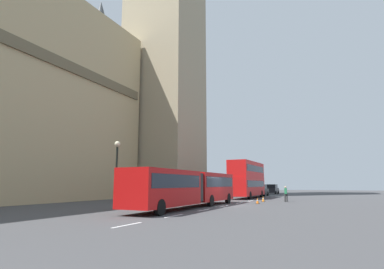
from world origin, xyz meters
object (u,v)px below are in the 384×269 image
object	(u,v)px
sedan_lead	(261,190)
traffic_cone_west	(257,201)
articulated_bus	(189,186)
sedan_trailing	(272,189)
traffic_cone_middle	(263,199)
pedestrian_near_cones	(286,193)
street_lamp	(116,169)
double_decker_bus	(247,178)

from	to	relation	value
sedan_lead	traffic_cone_west	xyz separation A→B (m)	(-19.55, -4.01, -0.63)
sedan_lead	traffic_cone_west	world-z (taller)	sedan_lead
articulated_bus	traffic_cone_west	bearing A→B (deg)	-28.14
articulated_bus	sedan_lead	bearing A→B (deg)	0.19
sedan_trailing	traffic_cone_west	size ratio (longest dim) A/B	7.59
traffic_cone_middle	articulated_bus	bearing A→B (deg)	161.62
sedan_trailing	pedestrian_near_cones	xyz separation A→B (m)	(-26.34, -6.26, -0.00)
traffic_cone_middle	pedestrian_near_cones	world-z (taller)	pedestrian_near_cones
sedan_lead	traffic_cone_middle	distance (m)	16.25
articulated_bus	traffic_cone_west	xyz separation A→B (m)	(7.32, -3.92, -1.46)
sedan_lead	sedan_trailing	distance (m)	11.21
traffic_cone_middle	street_lamp	world-z (taller)	street_lamp
sedan_trailing	street_lamp	xyz separation A→B (m)	(-41.83, 4.24, 2.14)
double_decker_bus	street_lamp	bearing A→B (deg)	168.54
sedan_trailing	pedestrian_near_cones	world-z (taller)	sedan_trailing
traffic_cone_middle	double_decker_bus	bearing A→B (deg)	26.50
articulated_bus	traffic_cone_middle	xyz separation A→B (m)	(11.07, -3.68, -1.46)
street_lamp	pedestrian_near_cones	world-z (taller)	street_lamp
articulated_bus	double_decker_bus	xyz separation A→B (m)	(18.46, 0.00, 0.97)
double_decker_bus	pedestrian_near_cones	xyz separation A→B (m)	(-6.72, -6.00, -1.80)
articulated_bus	double_decker_bus	bearing A→B (deg)	0.01
sedan_trailing	street_lamp	bearing A→B (deg)	174.21
traffic_cone_west	traffic_cone_middle	bearing A→B (deg)	3.65
sedan_lead	traffic_cone_middle	bearing A→B (deg)	-166.59
articulated_bus	street_lamp	world-z (taller)	street_lamp
articulated_bus	street_lamp	size ratio (longest dim) A/B	3.03
sedan_lead	sedan_trailing	size ratio (longest dim) A/B	1.00
double_decker_bus	pedestrian_near_cones	distance (m)	9.19
articulated_bus	double_decker_bus	world-z (taller)	double_decker_bus
double_decker_bus	sedan_trailing	size ratio (longest dim) A/B	2.35
traffic_cone_middle	sedan_trailing	bearing A→B (deg)	8.31
sedan_trailing	traffic_cone_middle	bearing A→B (deg)	-171.69
sedan_lead	traffic_cone_middle	size ratio (longest dim) A/B	7.59
sedan_lead	pedestrian_near_cones	world-z (taller)	sedan_lead
pedestrian_near_cones	articulated_bus	bearing A→B (deg)	152.94
sedan_lead	pedestrian_near_cones	size ratio (longest dim) A/B	2.60
articulated_bus	pedestrian_near_cones	world-z (taller)	articulated_bus
street_lamp	sedan_trailing	bearing A→B (deg)	-5.79
sedan_trailing	traffic_cone_middle	distance (m)	27.30
articulated_bus	street_lamp	distance (m)	6.01
double_decker_bus	sedan_trailing	bearing A→B (deg)	0.77
sedan_lead	street_lamp	world-z (taller)	street_lamp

